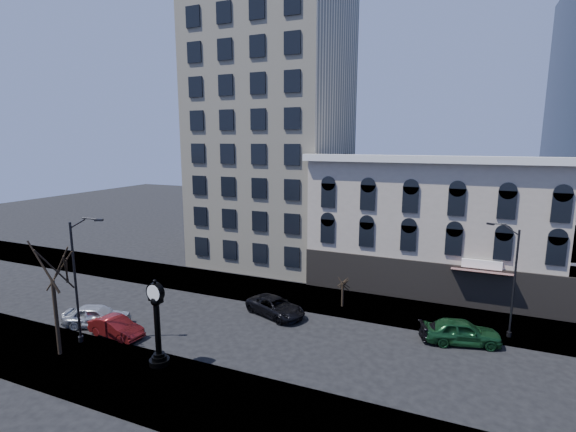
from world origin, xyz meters
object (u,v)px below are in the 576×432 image
at_px(street_clock, 157,327).
at_px(car_near_b, 116,327).
at_px(car_near_a, 97,316).
at_px(street_lamp_near, 82,247).

distance_m(street_clock, car_near_b, 6.08).
distance_m(street_clock, car_near_a, 8.69).
height_order(street_clock, street_lamp_near, street_lamp_near).
xyz_separation_m(street_clock, car_near_b, (-5.44, 1.96, -1.89)).
bearing_deg(car_near_a, street_lamp_near, -163.06).
height_order(car_near_a, car_near_b, car_near_a).
bearing_deg(car_near_b, car_near_a, 78.91).
bearing_deg(street_lamp_near, street_clock, -27.36).
bearing_deg(car_near_b, street_clock, -105.07).
xyz_separation_m(street_lamp_near, car_near_a, (-1.73, 2.21, -5.97)).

